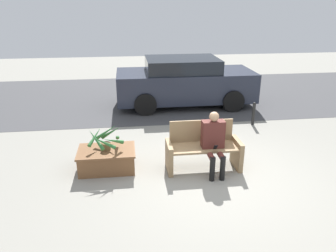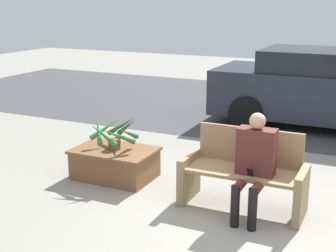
% 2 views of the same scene
% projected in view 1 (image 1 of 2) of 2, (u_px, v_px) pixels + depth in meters
% --- Properties ---
extents(ground_plane, '(30.00, 30.00, 0.00)m').
position_uv_depth(ground_plane, '(213.00, 177.00, 6.40)').
color(ground_plane, gray).
extents(road_surface, '(20.00, 6.00, 0.01)m').
position_uv_depth(road_surface, '(172.00, 95.00, 11.89)').
color(road_surface, '#424244').
rests_on(road_surface, ground_plane).
extents(bench, '(1.49, 0.59, 0.96)m').
position_uv_depth(bench, '(203.00, 148.00, 6.62)').
color(bench, '#8C704C').
rests_on(bench, ground_plane).
extents(person_seated, '(0.44, 0.60, 1.24)m').
position_uv_depth(person_seated, '(214.00, 140.00, 6.37)').
color(person_seated, '#51231E').
rests_on(person_seated, ground_plane).
extents(planter_box, '(1.14, 0.78, 0.43)m').
position_uv_depth(planter_box, '(107.00, 159.00, 6.63)').
color(planter_box, brown).
rests_on(planter_box, ground_plane).
extents(potted_plant, '(0.73, 0.71, 0.47)m').
position_uv_depth(potted_plant, '(106.00, 139.00, 6.47)').
color(potted_plant, brown).
rests_on(potted_plant, planter_box).
extents(parked_car, '(4.35, 1.98, 1.53)m').
position_uv_depth(parked_car, '(185.00, 82.00, 10.55)').
color(parked_car, '#232838').
rests_on(parked_car, ground_plane).
extents(bollard_post, '(0.09, 0.09, 0.65)m').
position_uv_depth(bollard_post, '(254.00, 113.00, 8.96)').
color(bollard_post, black).
rests_on(bollard_post, ground_plane).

